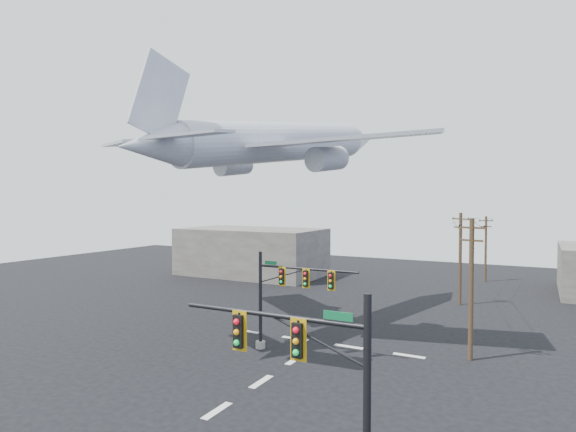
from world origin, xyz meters
The scene contains 10 objects.
ground centered at (0.00, 0.00, 0.00)m, with size 120.00×120.00×0.00m, color black.
lane_markings centered at (0.00, 5.33, 0.01)m, with size 14.00×21.20×0.01m.
signal_mast_near centered at (7.23, -4.43, 3.78)m, with size 6.97×0.77×7.03m.
signal_mast_far centered at (-1.32, 8.96, 3.65)m, with size 7.08×0.70×6.38m.
utility_pole_a centered at (9.50, 12.91, 4.53)m, with size 1.70×0.60×8.66m.
utility_pole_b centered at (6.65, 28.80, 4.48)m, with size 1.63×0.82×8.56m.
utility_pole_c centered at (7.47, 43.54, 4.08)m, with size 1.54×0.62×7.79m.
power_lines centered at (7.59, 28.17, 7.79)m, with size 4.42×30.64×0.44m.
airliner centered at (-4.65, 14.40, 14.10)m, with size 25.79×27.58×7.22m.
building_left centered at (-20.00, 35.00, 3.00)m, with size 18.00×10.00×6.00m, color slate.
Camera 1 is at (13.11, -17.89, 9.81)m, focal length 30.00 mm.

